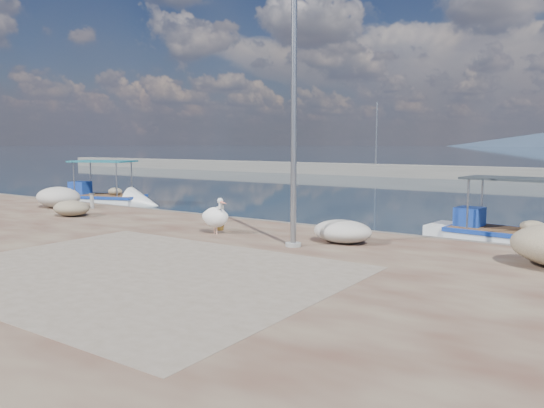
{
  "coord_description": "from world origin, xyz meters",
  "views": [
    {
      "loc": [
        10.04,
        -10.79,
        3.33
      ],
      "look_at": [
        0.0,
        3.8,
        1.3
      ],
      "focal_mm": 35.0,
      "sensor_mm": 36.0,
      "label": 1
    }
  ],
  "objects_px": {
    "pelican": "(216,217)",
    "lamp_post": "(294,126)",
    "boat_left": "(103,201)",
    "bollard_near": "(222,211)",
    "boat_right": "(509,240)"
  },
  "relations": [
    {
      "from": "bollard_near",
      "to": "boat_left",
      "type": "bearing_deg",
      "value": 162.44
    },
    {
      "from": "boat_left",
      "to": "lamp_post",
      "type": "xyz_separation_m",
      "value": [
        15.94,
        -5.99,
        3.58
      ]
    },
    {
      "from": "pelican",
      "to": "lamp_post",
      "type": "xyz_separation_m",
      "value": [
        3.07,
        -0.3,
        2.75
      ]
    },
    {
      "from": "boat_left",
      "to": "bollard_near",
      "type": "height_order",
      "value": "boat_left"
    },
    {
      "from": "pelican",
      "to": "bollard_near",
      "type": "relative_size",
      "value": 1.72
    },
    {
      "from": "bollard_near",
      "to": "boat_right",
      "type": "bearing_deg",
      "value": 22.72
    },
    {
      "from": "boat_left",
      "to": "boat_right",
      "type": "xyz_separation_m",
      "value": [
        20.34,
        0.19,
        -0.02
      ]
    },
    {
      "from": "lamp_post",
      "to": "pelican",
      "type": "bearing_deg",
      "value": 174.48
    },
    {
      "from": "pelican",
      "to": "lamp_post",
      "type": "bearing_deg",
      "value": 15.44
    },
    {
      "from": "boat_left",
      "to": "pelican",
      "type": "relative_size",
      "value": 5.04
    },
    {
      "from": "boat_left",
      "to": "pelican",
      "type": "bearing_deg",
      "value": -42.04
    },
    {
      "from": "lamp_post",
      "to": "bollard_near",
      "type": "bearing_deg",
      "value": 152.4
    },
    {
      "from": "lamp_post",
      "to": "bollard_near",
      "type": "xyz_separation_m",
      "value": [
        -4.61,
        2.41,
        -2.91
      ]
    },
    {
      "from": "boat_left",
      "to": "bollard_near",
      "type": "distance_m",
      "value": 11.9
    },
    {
      "from": "boat_right",
      "to": "bollard_near",
      "type": "height_order",
      "value": "boat_right"
    }
  ]
}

